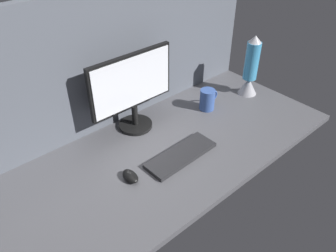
# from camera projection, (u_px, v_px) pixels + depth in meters

# --- Properties ---
(ground_plane) EXTENTS (1.80, 0.80, 0.03)m
(ground_plane) POSITION_uv_depth(u_px,v_px,m) (163.00, 151.00, 1.68)
(ground_plane) COLOR #515156
(cubicle_wall_back) EXTENTS (1.80, 0.05, 0.71)m
(cubicle_wall_back) POSITION_uv_depth(u_px,v_px,m) (114.00, 59.00, 1.69)
(cubicle_wall_back) COLOR #565B66
(cubicle_wall_back) RESTS_ON ground_plane
(monitor) EXTENTS (0.48, 0.18, 0.42)m
(monitor) POSITION_uv_depth(u_px,v_px,m) (132.00, 88.00, 1.69)
(monitor) COLOR black
(monitor) RESTS_ON ground_plane
(keyboard) EXTENTS (0.37, 0.14, 0.02)m
(keyboard) POSITION_uv_depth(u_px,v_px,m) (181.00, 155.00, 1.62)
(keyboard) COLOR #262628
(keyboard) RESTS_ON ground_plane
(mouse) EXTENTS (0.06, 0.10, 0.03)m
(mouse) POSITION_uv_depth(u_px,v_px,m) (130.00, 176.00, 1.49)
(mouse) COLOR black
(mouse) RESTS_ON ground_plane
(mug_ceramic_blue) EXTENTS (0.13, 0.09, 0.12)m
(mug_ceramic_blue) POSITION_uv_depth(u_px,v_px,m) (208.00, 99.00, 1.93)
(mug_ceramic_blue) COLOR #38569E
(mug_ceramic_blue) RESTS_ON ground_plane
(lava_lamp) EXTENTS (0.11, 0.11, 0.37)m
(lava_lamp) POSITION_uv_depth(u_px,v_px,m) (250.00, 70.00, 2.01)
(lava_lamp) COLOR #A5A5AD
(lava_lamp) RESTS_ON ground_plane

